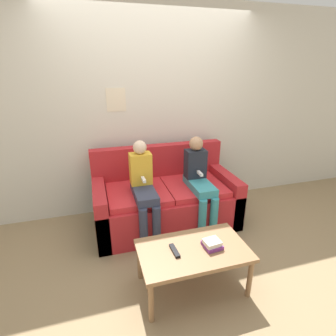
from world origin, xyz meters
TOP-DOWN VIEW (x-y plane):
  - ground_plane at (0.00, 0.00)m, footprint 10.00×10.00m
  - wall_back at (-0.00, 1.07)m, footprint 8.00×0.06m
  - couch at (0.00, 0.55)m, footprint 1.70×0.86m
  - coffee_table at (-0.06, -0.54)m, footprint 0.93×0.55m
  - person_left at (-0.30, 0.34)m, footprint 0.24×0.58m
  - person_right at (0.36, 0.34)m, footprint 0.24×0.58m
  - tv_remote at (-0.22, -0.54)m, footprint 0.05×0.17m
  - book_stack at (0.10, -0.57)m, footprint 0.16×0.16m

SIDE VIEW (x-z plane):
  - ground_plane at x=0.00m, z-range 0.00..0.00m
  - couch at x=0.00m, z-range -0.16..0.77m
  - coffee_table at x=-0.06m, z-range 0.16..0.57m
  - tv_remote at x=-0.22m, z-range 0.41..0.44m
  - book_stack at x=0.10m, z-range 0.41..0.48m
  - person_left at x=-0.30m, z-range 0.07..1.18m
  - person_right at x=0.36m, z-range 0.07..1.18m
  - wall_back at x=0.00m, z-range 0.00..2.60m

